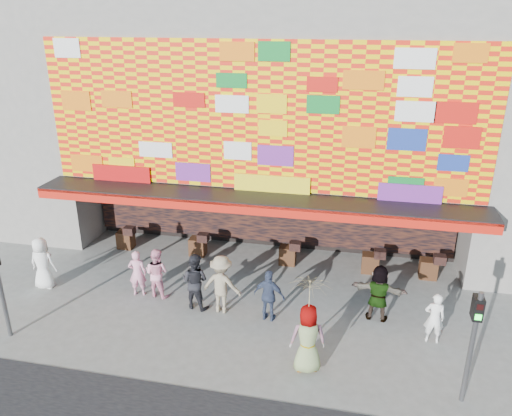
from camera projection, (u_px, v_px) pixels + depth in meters
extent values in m
plane|color=slate|center=(230.00, 332.00, 14.66)|extent=(90.00, 90.00, 0.00)
cube|color=gray|center=(279.00, 74.00, 19.56)|extent=(15.00, 8.00, 7.00)
cube|color=black|center=(281.00, 186.00, 22.30)|extent=(15.00, 6.00, 3.00)
cube|color=gray|center=(86.00, 206.00, 20.09)|extent=(0.40, 2.00, 3.00)
cube|color=gray|center=(470.00, 238.00, 17.23)|extent=(0.40, 2.00, 3.00)
cube|color=black|center=(254.00, 197.00, 16.65)|extent=(15.20, 1.60, 0.12)
cube|color=red|center=(249.00, 210.00, 16.00)|extent=(15.20, 0.04, 0.35)
cube|color=#FFCF00|center=(258.00, 118.00, 16.23)|extent=(14.80, 0.08, 4.90)
cube|color=black|center=(268.00, 211.00, 19.41)|extent=(14.00, 0.25, 2.50)
cylinder|color=#59595B|center=(1.00, 290.00, 13.96)|extent=(0.12, 0.12, 3.00)
cylinder|color=#59595B|center=(471.00, 349.00, 11.53)|extent=(0.12, 0.12, 3.00)
cube|color=black|center=(478.00, 310.00, 11.15)|extent=(0.22, 0.18, 0.55)
cube|color=black|center=(480.00, 307.00, 11.01)|extent=(0.14, 0.02, 0.14)
cube|color=#19E533|center=(478.00, 317.00, 11.11)|extent=(0.14, 0.02, 0.14)
imported|color=white|center=(43.00, 263.00, 16.72)|extent=(0.91, 0.61, 1.83)
imported|color=pink|center=(137.00, 273.00, 16.33)|extent=(0.65, 0.50, 1.59)
imported|color=black|center=(195.00, 281.00, 15.58)|extent=(1.02, 0.86, 1.85)
imported|color=gray|center=(222.00, 284.00, 15.35)|extent=(1.29, 0.82, 1.90)
imported|color=#343F5B|center=(269.00, 296.00, 14.95)|extent=(1.03, 0.55, 1.66)
imported|color=gray|center=(379.00, 293.00, 14.97)|extent=(1.71, 0.71, 1.79)
imported|color=gray|center=(308.00, 339.00, 12.78)|extent=(1.05, 0.81, 1.91)
imported|color=white|center=(434.00, 318.00, 13.97)|extent=(0.56, 0.37, 1.54)
imported|color=#F8A0BE|center=(157.00, 273.00, 16.25)|extent=(0.92, 0.78, 1.68)
imported|color=#D3C885|center=(310.00, 297.00, 12.33)|extent=(1.38, 1.39, 0.98)
cylinder|color=#4C3326|center=(308.00, 329.00, 12.67)|extent=(0.02, 0.02, 1.00)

